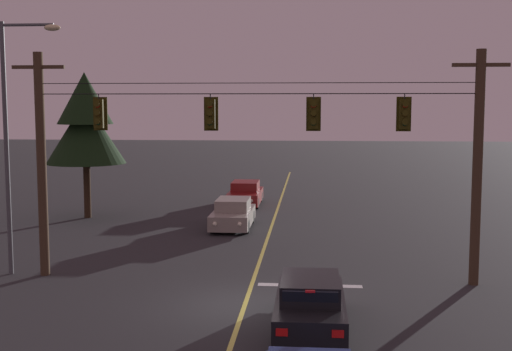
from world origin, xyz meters
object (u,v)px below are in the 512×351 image
object	(u,v)px
car_oncoming_trailing	(245,194)
street_lamp_corner	(14,126)
car_waiting_near_lane	(310,304)
traffic_light_left_inner	(210,114)
tree_verge_near	(85,123)
traffic_light_right_inner	(404,114)
traffic_light_centre	(314,114)
car_oncoming_lead	(233,214)
traffic_light_leftmost	(99,114)

from	to	relation	value
car_oncoming_trailing	street_lamp_corner	world-z (taller)	street_lamp_corner
car_oncoming_trailing	car_waiting_near_lane	bearing A→B (deg)	-79.72
car_waiting_near_lane	car_oncoming_trailing	size ratio (longest dim) A/B	0.98
car_waiting_near_lane	street_lamp_corner	world-z (taller)	street_lamp_corner
traffic_light_left_inner	tree_verge_near	world-z (taller)	tree_verge_near
traffic_light_left_inner	traffic_light_right_inner	distance (m)	6.31
traffic_light_right_inner	tree_verge_near	xyz separation A→B (m)	(-14.61, 11.61, -0.62)
street_lamp_corner	tree_verge_near	distance (m)	11.64
traffic_light_centre	car_oncoming_trailing	bearing A→B (deg)	103.27
tree_verge_near	car_oncoming_lead	bearing A→B (deg)	-15.37
street_lamp_corner	traffic_light_right_inner	bearing A→B (deg)	-0.31
car_oncoming_trailing	traffic_light_leftmost	bearing A→B (deg)	-100.97
car_oncoming_trailing	street_lamp_corner	size ratio (longest dim) A/B	0.51
traffic_light_leftmost	traffic_light_left_inner	distance (m)	3.77
traffic_light_leftmost	tree_verge_near	distance (m)	12.48
street_lamp_corner	tree_verge_near	bearing A→B (deg)	97.49
car_oncoming_lead	tree_verge_near	world-z (taller)	tree_verge_near
traffic_light_centre	tree_verge_near	world-z (taller)	tree_verge_near
traffic_light_left_inner	car_waiting_near_lane	distance (m)	7.61
tree_verge_near	traffic_light_centre	bearing A→B (deg)	-44.82
car_oncoming_lead	car_waiting_near_lane	bearing A→B (deg)	-75.20
traffic_light_centre	car_oncoming_trailing	size ratio (longest dim) A/B	0.28
traffic_light_right_inner	tree_verge_near	size ratio (longest dim) A/B	0.16
traffic_light_leftmost	street_lamp_corner	size ratio (longest dim) A/B	0.14
car_oncoming_trailing	street_lamp_corner	distance (m)	18.30
traffic_light_leftmost	car_oncoming_lead	xyz separation A→B (m)	(3.37, 9.44, -4.92)
car_waiting_near_lane	car_oncoming_trailing	xyz separation A→B (m)	(-3.89, 21.42, -0.00)
traffic_light_leftmost	traffic_light_left_inner	world-z (taller)	same
traffic_light_right_inner	traffic_light_leftmost	bearing A→B (deg)	180.00
traffic_light_left_inner	car_oncoming_trailing	distance (m)	17.40
traffic_light_left_inner	street_lamp_corner	xyz separation A→B (m)	(-6.78, 0.07, -0.43)
street_lamp_corner	traffic_light_left_inner	bearing A→B (deg)	-0.61
traffic_light_right_inner	car_oncoming_lead	bearing A→B (deg)	125.42
traffic_light_right_inner	street_lamp_corner	size ratio (longest dim) A/B	0.14
traffic_light_centre	traffic_light_right_inner	size ratio (longest dim) A/B	1.00
car_oncoming_trailing	tree_verge_near	bearing A→B (deg)	-146.86
car_oncoming_trailing	traffic_light_left_inner	bearing A→B (deg)	-88.15
traffic_light_centre	car_oncoming_trailing	distance (m)	17.83
traffic_light_leftmost	traffic_light_left_inner	size ratio (longest dim) A/B	1.00
car_oncoming_lead	tree_verge_near	distance (m)	9.24
car_oncoming_trailing	car_oncoming_lead	bearing A→B (deg)	-88.92
car_oncoming_trailing	tree_verge_near	distance (m)	10.21
traffic_light_leftmost	traffic_light_centre	xyz separation A→B (m)	(7.17, 0.00, 0.00)
traffic_light_centre	tree_verge_near	distance (m)	16.49
traffic_light_leftmost	traffic_light_centre	size ratio (longest dim) A/B	1.00
traffic_light_leftmost	car_oncoming_trailing	bearing A→B (deg)	79.03
traffic_light_left_inner	car_waiting_near_lane	xyz separation A→B (m)	(3.35, -4.75, -4.92)
traffic_light_right_inner	car_oncoming_trailing	world-z (taller)	traffic_light_right_inner
car_oncoming_trailing	street_lamp_corner	bearing A→B (deg)	-110.59
car_oncoming_lead	traffic_light_leftmost	bearing A→B (deg)	-109.63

